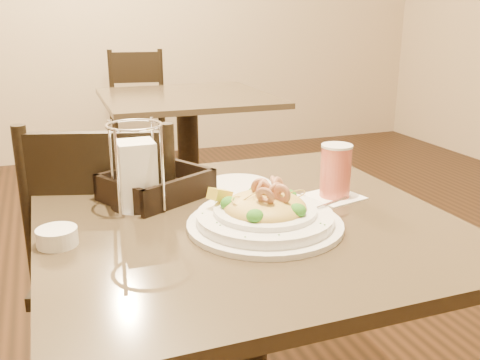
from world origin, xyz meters
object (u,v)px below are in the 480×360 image
object	(u,v)px
dining_chair_far	(138,106)
background_table	(188,137)
dining_chair_near	(114,261)
side_plate	(238,185)
napkin_caddy	(137,173)
butter_ramekin	(57,237)
bread_basket	(156,188)
pasta_bowl	(265,214)
drink_glass	(336,171)
main_table	(243,309)

from	to	relation	value
dining_chair_far	background_table	bearing A→B (deg)	101.62
dining_chair_near	side_plate	xyz separation A→B (m)	(0.31, -0.21, 0.26)
background_table	dining_chair_near	distance (m)	1.53
napkin_caddy	butter_ramekin	xyz separation A→B (m)	(-0.19, -0.15, -0.07)
bread_basket	napkin_caddy	size ratio (longest dim) A/B	1.46
pasta_bowl	butter_ramekin	xyz separation A→B (m)	(-0.42, 0.06, -0.01)
dining_chair_far	pasta_bowl	bearing A→B (deg)	93.86
pasta_bowl	drink_glass	bearing A→B (deg)	26.76
background_table	drink_glass	distance (m)	1.80
dining_chair_far	side_plate	xyz separation A→B (m)	(-0.23, -2.87, 0.26)
dining_chair_near	side_plate	size ratio (longest dim) A/B	5.23
napkin_caddy	pasta_bowl	bearing A→B (deg)	-42.34
main_table	drink_glass	bearing A→B (deg)	9.51
background_table	drink_glass	size ratio (longest dim) A/B	6.43
bread_basket	napkin_caddy	xyz separation A→B (m)	(-0.06, -0.07, 0.07)
background_table	dining_chair_near	bearing A→B (deg)	-113.17
dining_chair_near	napkin_caddy	bearing A→B (deg)	115.19
dining_chair_near	pasta_bowl	world-z (taller)	dining_chair_near
butter_ramekin	bread_basket	bearing A→B (deg)	41.66
drink_glass	bread_basket	bearing A→B (deg)	159.43
butter_ramekin	drink_glass	bearing A→B (deg)	5.34
background_table	dining_chair_near	world-z (taller)	dining_chair_near
main_table	drink_glass	world-z (taller)	drink_glass
background_table	butter_ramekin	size ratio (longest dim) A/B	11.39
dining_chair_near	drink_glass	distance (m)	0.70
background_table	side_plate	size ratio (longest dim) A/B	5.14
napkin_caddy	butter_ramekin	size ratio (longest dim) A/B	2.55
main_table	butter_ramekin	distance (m)	0.48
dining_chair_far	napkin_caddy	world-z (taller)	napkin_caddy
dining_chair_far	napkin_caddy	distance (m)	2.99
dining_chair_near	pasta_bowl	bearing A→B (deg)	136.22
dining_chair_near	side_plate	bearing A→B (deg)	163.37
side_plate	bread_basket	bearing A→B (deg)	179.91
background_table	dining_chair_far	size ratio (longest dim) A/B	0.98
side_plate	dining_chair_near	bearing A→B (deg)	146.50
pasta_bowl	drink_glass	xyz separation A→B (m)	(0.24, 0.12, 0.04)
pasta_bowl	bread_basket	world-z (taller)	pasta_bowl
main_table	bread_basket	xyz separation A→B (m)	(-0.16, 0.20, 0.26)
pasta_bowl	bread_basket	xyz separation A→B (m)	(-0.18, 0.28, -0.01)
background_table	butter_ramekin	xyz separation A→B (m)	(-0.75, -1.83, 0.26)
butter_ramekin	background_table	bearing A→B (deg)	67.70
bread_basket	side_plate	xyz separation A→B (m)	(0.22, -0.00, -0.02)
butter_ramekin	dining_chair_far	bearing A→B (deg)	77.41
bread_basket	side_plate	size ratio (longest dim) A/B	1.67
background_table	napkin_caddy	size ratio (longest dim) A/B	4.47
napkin_caddy	dining_chair_far	bearing A→B (deg)	80.31
dining_chair_near	background_table	bearing A→B (deg)	-96.30
dining_chair_near	side_plate	world-z (taller)	dining_chair_near
dining_chair_far	side_plate	bearing A→B (deg)	94.19
dining_chair_near	napkin_caddy	world-z (taller)	napkin_caddy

